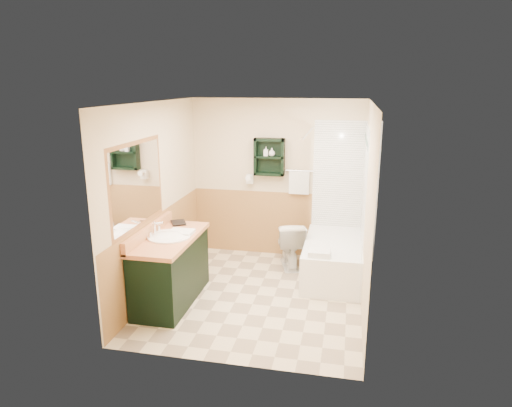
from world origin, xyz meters
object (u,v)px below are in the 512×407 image
object	(u,v)px
hair_dryer	(250,179)
vanity	(171,269)
wall_shelf	(269,157)
soap_bottle_a	(266,154)
soap_bottle_b	(272,153)
vanity_book	(171,215)
toilet	(290,244)
bathtub	(334,259)

from	to	relation	value
hair_dryer	vanity	size ratio (longest dim) A/B	0.18
wall_shelf	soap_bottle_a	distance (m)	0.07
soap_bottle_b	vanity_book	bearing A→B (deg)	-130.61
vanity	toilet	size ratio (longest dim) A/B	1.91
soap_bottle_a	soap_bottle_b	world-z (taller)	soap_bottle_b
vanity	bathtub	bearing A→B (deg)	30.83
vanity	soap_bottle_b	size ratio (longest dim) A/B	10.82
hair_dryer	soap_bottle_b	world-z (taller)	soap_bottle_b
vanity_book	soap_bottle_a	size ratio (longest dim) A/B	1.74
vanity	soap_bottle_a	size ratio (longest dim) A/B	9.49
vanity	soap_bottle_b	xyz separation A→B (m)	(0.93, 1.76, 1.20)
soap_bottle_b	hair_dryer	bearing A→B (deg)	174.94
hair_dryer	soap_bottle_b	size ratio (longest dim) A/B	1.98
bathtub	vanity	bearing A→B (deg)	-149.17
hair_dryer	bathtub	world-z (taller)	hair_dryer
hair_dryer	soap_bottle_a	xyz separation A→B (m)	(0.25, -0.03, 0.40)
hair_dryer	vanity	world-z (taller)	hair_dryer
bathtub	toilet	bearing A→B (deg)	158.70
soap_bottle_a	soap_bottle_b	distance (m)	0.09
toilet	bathtub	bearing A→B (deg)	143.07
vanity	vanity_book	distance (m)	0.74
vanity	wall_shelf	bearing A→B (deg)	63.16
wall_shelf	soap_bottle_b	xyz separation A→B (m)	(0.04, -0.01, 0.06)
vanity	toilet	world-z (taller)	vanity
hair_dryer	bathtub	bearing A→B (deg)	-26.05
wall_shelf	hair_dryer	size ratio (longest dim) A/B	2.29
soap_bottle_b	vanity	bearing A→B (deg)	-117.90
toilet	hair_dryer	bearing A→B (deg)	-45.88
hair_dryer	vanity_book	distance (m)	1.54
soap_bottle_a	vanity_book	bearing A→B (deg)	-128.24
wall_shelf	vanity	xyz separation A→B (m)	(-0.89, -1.77, -1.13)
vanity_book	soap_bottle_a	distance (m)	1.75
toilet	vanity_book	world-z (taller)	vanity_book
wall_shelf	soap_bottle_b	bearing A→B (deg)	-7.32
vanity	soap_bottle_a	distance (m)	2.28
vanity	toilet	distance (m)	1.89
soap_bottle_a	soap_bottle_b	xyz separation A→B (m)	(0.09, 0.00, 0.02)
vanity	vanity_book	world-z (taller)	vanity_book
hair_dryer	vanity_book	xyz separation A→B (m)	(-0.76, -1.31, -0.25)
hair_dryer	toilet	bearing A→B (deg)	-30.25
wall_shelf	soap_bottle_b	distance (m)	0.07
vanity	soap_bottle_b	world-z (taller)	soap_bottle_b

